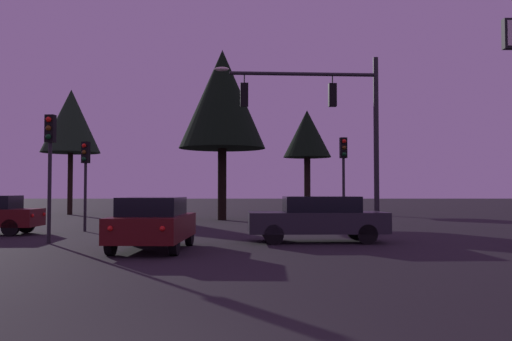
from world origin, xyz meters
name	(u,v)px	position (x,y,z in m)	size (l,w,h in m)	color
ground_plane	(232,221)	(0.00, 24.50, 0.00)	(168.00, 168.00, 0.00)	black
traffic_signal_mast_arm	(330,114)	(4.18, 15.06, 4.68)	(6.38, 0.61, 6.91)	#232326
traffic_light_corner_left	(344,164)	(5.14, 17.71, 2.87)	(0.32, 0.36, 4.03)	#232326
traffic_light_corner_right	(85,167)	(-5.88, 16.98, 2.69)	(0.34, 0.38, 3.77)	#232326
traffic_light_median	(50,152)	(-5.44, 11.90, 2.97)	(0.32, 0.36, 4.19)	#232326
car_nearside_lane	(153,223)	(-1.69, 9.95, 0.79)	(2.02, 4.06, 1.52)	#4C0F0F
car_crossing_right	(318,218)	(3.34, 12.35, 0.80)	(4.66, 2.00, 1.52)	#232328
tree_behind_sign	(71,121)	(-11.85, 32.58, 6.67)	(4.15, 4.15, 8.98)	black
tree_left_far	(222,100)	(-0.61, 25.54, 7.04)	(5.04, 5.04, 9.99)	black
tree_center_horizon	(307,135)	(5.56, 37.05, 6.20)	(3.84, 3.84, 8.18)	black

